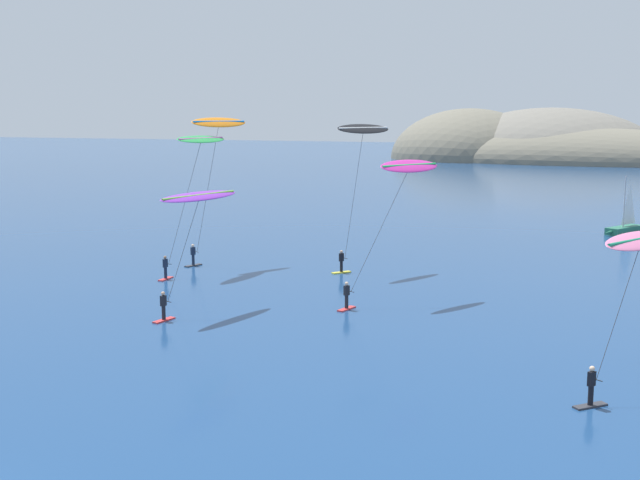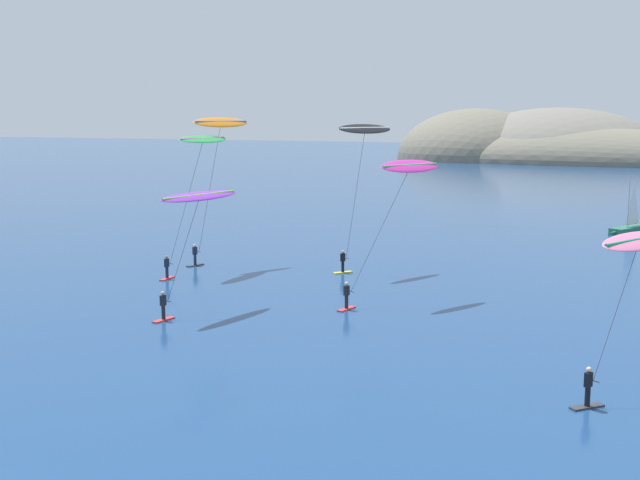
{
  "view_description": "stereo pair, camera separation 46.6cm",
  "coord_description": "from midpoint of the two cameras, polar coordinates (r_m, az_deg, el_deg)",
  "views": [
    {
      "loc": [
        18.63,
        -16.18,
        11.75
      ],
      "look_at": [
        1.92,
        28.51,
        4.17
      ],
      "focal_mm": 45.0,
      "sensor_mm": 36.0,
      "label": 1
    },
    {
      "loc": [
        19.07,
        -16.02,
        11.75
      ],
      "look_at": [
        1.92,
        28.51,
        4.17
      ],
      "focal_mm": 45.0,
      "sensor_mm": 36.0,
      "label": 2
    }
  ],
  "objects": [
    {
      "name": "kitesurfer_orange",
      "position": [
        63.09,
        -7.59,
        7.36
      ],
      "size": [
        3.51,
        5.24,
        11.47
      ],
      "color": "#2D2D33",
      "rests_on": "ground"
    },
    {
      "name": "kitesurfer_magenta",
      "position": [
        50.49,
        5.72,
        4.41
      ],
      "size": [
        4.78,
        7.58,
        8.9
      ],
      "color": "red",
      "rests_on": "ground"
    },
    {
      "name": "sailboat_near",
      "position": [
        84.04,
        20.59,
        0.85
      ],
      "size": [
        3.9,
        5.58,
        5.7
      ],
      "color": "#23664C",
      "rests_on": "ground"
    },
    {
      "name": "kitesurfer_purple",
      "position": [
        47.8,
        -9.05,
        2.46
      ],
      "size": [
        2.61,
        7.1,
        7.18
      ],
      "color": "red",
      "rests_on": "ground"
    },
    {
      "name": "kitesurfer_pink",
      "position": [
        35.74,
        21.26,
        -0.9
      ],
      "size": [
        4.11,
        6.02,
        6.85
      ],
      "color": "#2D2D33",
      "rests_on": "ground"
    },
    {
      "name": "headland_island",
      "position": [
        214.3,
        15.29,
        5.57
      ],
      "size": [
        89.37,
        58.39,
        26.26
      ],
      "color": "slate",
      "rests_on": "ground"
    },
    {
      "name": "kitesurfer_black",
      "position": [
        59.77,
        2.74,
        7.07
      ],
      "size": [
        3.53,
        5.16,
        11.01
      ],
      "color": "yellow",
      "rests_on": "ground"
    },
    {
      "name": "kitesurfer_green",
      "position": [
        60.35,
        -8.86,
        6.41
      ],
      "size": [
        2.25,
        7.91,
        10.15
      ],
      "color": "red",
      "rests_on": "ground"
    }
  ]
}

